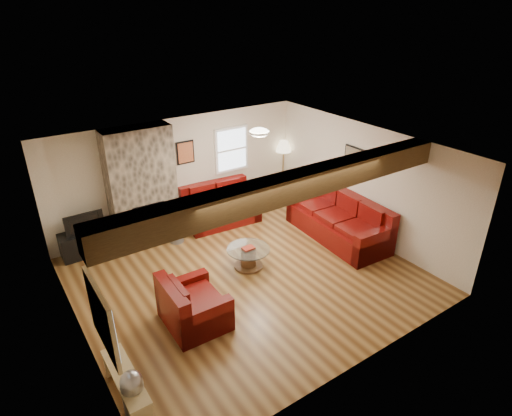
% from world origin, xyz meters
% --- Properties ---
extents(room, '(8.00, 8.00, 8.00)m').
position_xyz_m(room, '(0.00, 0.00, 1.25)').
color(room, brown).
rests_on(room, ground).
extents(floor, '(6.00, 6.00, 0.00)m').
position_xyz_m(floor, '(0.00, 0.00, 0.00)').
color(floor, brown).
rests_on(floor, ground).
extents(oak_beam, '(6.00, 0.36, 0.38)m').
position_xyz_m(oak_beam, '(0.00, -1.25, 2.31)').
color(oak_beam, '#352210').
rests_on(oak_beam, room).
extents(chimney_breast, '(1.40, 0.67, 2.50)m').
position_xyz_m(chimney_breast, '(-1.00, 2.49, 1.22)').
color(chimney_breast, '#38322B').
rests_on(chimney_breast, floor).
extents(back_window, '(0.90, 0.08, 1.10)m').
position_xyz_m(back_window, '(1.35, 2.71, 1.55)').
color(back_window, white).
rests_on(back_window, room).
extents(hatch_window, '(0.08, 1.00, 0.90)m').
position_xyz_m(hatch_window, '(-2.96, -1.50, 1.45)').
color(hatch_window, tan).
rests_on(hatch_window, room).
extents(ceiling_dome, '(0.40, 0.40, 0.18)m').
position_xyz_m(ceiling_dome, '(0.90, 0.90, 2.44)').
color(ceiling_dome, white).
rests_on(ceiling_dome, room).
extents(artwork_back, '(0.42, 0.06, 0.52)m').
position_xyz_m(artwork_back, '(0.15, 2.71, 1.70)').
color(artwork_back, black).
rests_on(artwork_back, room).
extents(artwork_right, '(0.06, 0.55, 0.42)m').
position_xyz_m(artwork_right, '(2.96, 0.30, 1.75)').
color(artwork_right, black).
rests_on(artwork_right, room).
extents(sofa_three, '(1.17, 2.51, 0.95)m').
position_xyz_m(sofa_three, '(2.48, 0.14, 0.47)').
color(sofa_three, '#490508').
rests_on(sofa_three, floor).
extents(loveseat, '(1.77, 1.11, 0.90)m').
position_xyz_m(loveseat, '(0.72, 2.23, 0.45)').
color(loveseat, '#490508').
rests_on(loveseat, floor).
extents(armchair_red, '(0.93, 1.06, 0.84)m').
position_xyz_m(armchair_red, '(-1.41, -0.61, 0.42)').
color(armchair_red, '#490508').
rests_on(armchair_red, floor).
extents(coffee_table, '(0.85, 0.85, 0.44)m').
position_xyz_m(coffee_table, '(0.21, 0.25, 0.21)').
color(coffee_table, '#472C17').
rests_on(coffee_table, floor).
extents(tv_cabinet, '(1.06, 0.42, 0.53)m').
position_xyz_m(tv_cabinet, '(-2.27, 2.53, 0.26)').
color(tv_cabinet, black).
rests_on(tv_cabinet, floor).
extents(television, '(0.76, 0.10, 0.44)m').
position_xyz_m(television, '(-2.27, 2.53, 0.75)').
color(television, black).
rests_on(television, tv_cabinet).
extents(floor_lamp, '(0.40, 0.40, 1.55)m').
position_xyz_m(floor_lamp, '(2.80, 2.55, 1.33)').
color(floor_lamp, '#AC9347').
rests_on(floor_lamp, floor).
extents(pine_bench, '(0.28, 1.20, 0.45)m').
position_xyz_m(pine_bench, '(-2.83, -1.49, 0.22)').
color(pine_bench, tan).
rests_on(pine_bench, floor).
extents(pedal_bin, '(0.28, 0.28, 0.71)m').
position_xyz_m(pedal_bin, '(-2.82, -1.75, 0.35)').
color(pedal_bin, '#A2A1A6').
rests_on(pedal_bin, floor).
extents(coal_bucket, '(0.31, 0.31, 0.29)m').
position_xyz_m(coal_bucket, '(-0.55, 1.96, 0.15)').
color(coal_bucket, gray).
rests_on(coal_bucket, floor).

